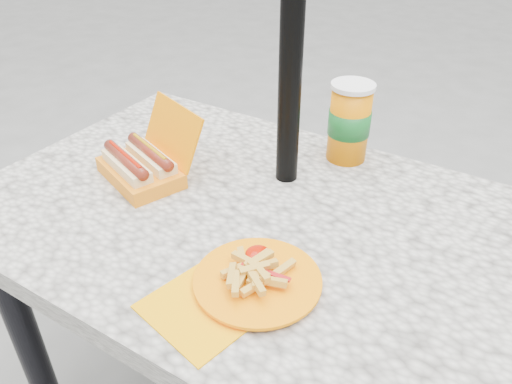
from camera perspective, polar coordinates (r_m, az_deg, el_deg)
The scene contains 5 objects.
picnic_table at distance 1.12m, azimuth -0.70°, elevation -6.64°, with size 1.20×0.80×0.75m.
umbrella_pole at distance 1.03m, azimuth 4.16°, elevation 18.46°, with size 0.05×0.05×2.20m, color black.
hotdog_box at distance 1.18m, azimuth -12.86°, elevation 3.08°, with size 0.25×0.24×0.16m.
fries_plate at distance 0.88m, azimuth -0.35°, elevation -10.09°, with size 0.26×0.31×0.05m.
soda_cup at distance 1.23m, azimuth 10.61°, elevation 7.87°, with size 0.10×0.10×0.19m.
Camera 1 is at (0.47, -0.72, 1.37)m, focal length 35.00 mm.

